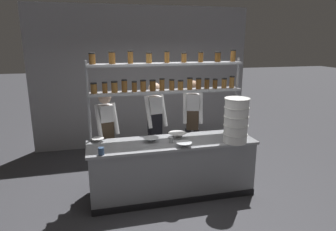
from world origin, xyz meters
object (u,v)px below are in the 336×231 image
object	(u,v)px
prep_bowl_center_back	(177,135)
serving_cup_by_board	(101,151)
chef_left	(107,132)
serving_cup_front	(171,140)
prep_bowl_center_front	(184,145)
spice_shelf_unit	(166,81)
prep_bowl_near_right	(98,140)
chef_center	(155,123)
container_stack	(236,120)
prep_bowl_near_left	(151,140)
chef_right	(192,120)

from	to	relation	value
prep_bowl_center_back	serving_cup_by_board	world-z (taller)	serving_cup_by_board
chef_left	serving_cup_front	world-z (taller)	chef_left
prep_bowl_center_front	serving_cup_by_board	xyz separation A→B (m)	(-1.23, -0.02, 0.02)
spice_shelf_unit	chef_left	xyz separation A→B (m)	(-0.97, 0.28, -0.88)
chef_left	prep_bowl_near_right	xyz separation A→B (m)	(-0.15, -0.34, -0.01)
chef_center	prep_bowl_center_back	world-z (taller)	chef_center
serving_cup_front	prep_bowl_near_right	bearing A→B (deg)	162.79
chef_left	prep_bowl_center_front	size ratio (longest dim) A/B	6.92
prep_bowl_center_back	serving_cup_by_board	xyz separation A→B (m)	(-1.25, -0.46, 0.01)
chef_center	serving_cup_by_board	world-z (taller)	chef_center
container_stack	prep_bowl_near_right	distance (m)	2.20
spice_shelf_unit	container_stack	distance (m)	1.28
prep_bowl_center_front	serving_cup_by_board	world-z (taller)	serving_cup_by_board
prep_bowl_center_back	spice_shelf_unit	bearing A→B (deg)	130.32
chef_center	prep_bowl_near_left	distance (m)	0.68
serving_cup_by_board	prep_bowl_center_front	bearing A→B (deg)	1.13
spice_shelf_unit	serving_cup_front	world-z (taller)	spice_shelf_unit
spice_shelf_unit	chef_center	bearing A→B (deg)	107.23
chef_left	container_stack	size ratio (longest dim) A/B	2.36
chef_center	chef_right	size ratio (longest dim) A/B	1.00
chef_right	serving_cup_front	xyz separation A→B (m)	(-0.63, -0.82, -0.07)
prep_bowl_center_back	prep_bowl_near_left	bearing A→B (deg)	-168.21
chef_center	serving_cup_by_board	bearing A→B (deg)	-145.13
chef_left	chef_center	size ratio (longest dim) A/B	0.94
chef_left	prep_bowl_near_right	world-z (taller)	chef_left
prep_bowl_near_right	serving_cup_by_board	bearing A→B (deg)	-86.84
prep_bowl_near_left	prep_bowl_center_front	bearing A→B (deg)	-37.44
chef_left	prep_bowl_center_back	xyz separation A→B (m)	(1.12, -0.46, 0.00)
container_stack	serving_cup_front	world-z (taller)	container_stack
chef_center	prep_bowl_center_front	world-z (taller)	chef_center
prep_bowl_center_back	serving_cup_front	distance (m)	0.28
spice_shelf_unit	serving_cup_by_board	world-z (taller)	spice_shelf_unit
serving_cup_by_board	prep_bowl_center_back	bearing A→B (deg)	20.26
chef_left	chef_right	size ratio (longest dim) A/B	0.94
chef_right	container_stack	size ratio (longest dim) A/B	2.51
serving_cup_front	serving_cup_by_board	distance (m)	1.10
prep_bowl_center_front	serving_cup_by_board	distance (m)	1.23
spice_shelf_unit	prep_bowl_near_left	distance (m)	0.98
chef_left	serving_cup_by_board	xyz separation A→B (m)	(-0.12, -0.92, 0.01)
prep_bowl_near_left	serving_cup_front	bearing A→B (deg)	-23.00
chef_left	prep_bowl_center_front	world-z (taller)	chef_left
chef_right	prep_bowl_near_right	size ratio (longest dim) A/B	9.20
spice_shelf_unit	chef_right	size ratio (longest dim) A/B	1.44
chef_left	serving_cup_front	xyz separation A→B (m)	(0.96, -0.68, 0.00)
spice_shelf_unit	prep_bowl_center_back	size ratio (longest dim) A/B	8.50
chef_right	prep_bowl_center_back	size ratio (longest dim) A/B	5.91
prep_bowl_near_left	chef_right	bearing A→B (deg)	37.05
spice_shelf_unit	prep_bowl_center_back	world-z (taller)	spice_shelf_unit
chef_center	prep_bowl_near_right	size ratio (longest dim) A/B	9.17
prep_bowl_near_right	chef_left	bearing A→B (deg)	65.39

